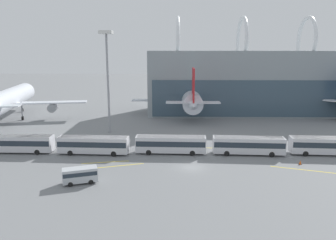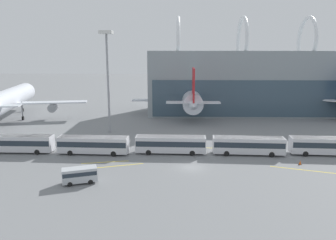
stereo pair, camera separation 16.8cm
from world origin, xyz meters
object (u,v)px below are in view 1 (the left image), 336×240
(shuttle_bus_2, at_px, (93,144))
(airliner_at_gate_near, at_px, (8,99))
(service_van_foreground, at_px, (80,174))
(airliner_at_gate_far, at_px, (190,97))
(shuttle_bus_3, at_px, (171,143))
(shuttle_bus_4, at_px, (248,144))
(shuttle_bus_5, at_px, (326,145))
(shuttle_bus_1, at_px, (18,143))
(floodlight_mast, at_px, (107,58))
(traffic_cone_0, at_px, (300,162))

(shuttle_bus_2, bearing_deg, airliner_at_gate_near, 138.12)
(airliner_at_gate_near, xyz_separation_m, service_van_foreground, (32.46, -44.49, -4.42))
(airliner_at_gate_far, height_order, shuttle_bus_3, airliner_at_gate_far)
(airliner_at_gate_far, distance_m, shuttle_bus_4, 41.09)
(shuttle_bus_2, bearing_deg, shuttle_bus_3, 5.10)
(shuttle_bus_3, distance_m, shuttle_bus_5, 29.18)
(shuttle_bus_3, xyz_separation_m, shuttle_bus_5, (29.18, -0.34, 0.00))
(airliner_at_gate_far, xyz_separation_m, shuttle_bus_1, (-34.80, -39.53, -3.36))
(airliner_at_gate_near, xyz_separation_m, shuttle_bus_2, (31.11, -30.57, -3.84))
(airliner_at_gate_far, relative_size, shuttle_bus_1, 2.92)
(airliner_at_gate_far, relative_size, service_van_foreground, 7.25)
(airliner_at_gate_near, height_order, shuttle_bus_2, airliner_at_gate_near)
(airliner_at_gate_near, bearing_deg, floodlight_mast, -124.01)
(shuttle_bus_4, relative_size, floodlight_mast, 0.57)
(traffic_cone_0, bearing_deg, airliner_at_gate_near, 152.32)
(airliner_at_gate_far, bearing_deg, shuttle_bus_4, -167.17)
(shuttle_bus_1, bearing_deg, shuttle_bus_2, -1.49)
(shuttle_bus_1, bearing_deg, service_van_foreground, -41.39)
(airliner_at_gate_far, distance_m, traffic_cone_0, 48.58)
(shuttle_bus_5, xyz_separation_m, floodlight_mast, (-43.90, 16.26, 15.49))
(shuttle_bus_1, relative_size, shuttle_bus_2, 1.00)
(shuttle_bus_1, relative_size, shuttle_bus_4, 0.99)
(airliner_at_gate_far, xyz_separation_m, service_van_foreground, (-18.86, -54.09, -3.94))
(shuttle_bus_4, xyz_separation_m, traffic_cone_0, (7.79, -5.36, -1.59))
(shuttle_bus_1, distance_m, shuttle_bus_5, 58.36)
(shuttle_bus_3, bearing_deg, airliner_at_gate_far, 83.69)
(airliner_at_gate_far, height_order, service_van_foreground, airliner_at_gate_far)
(shuttle_bus_3, bearing_deg, shuttle_bus_4, 0.11)
(shuttle_bus_2, relative_size, traffic_cone_0, 17.77)
(shuttle_bus_3, distance_m, traffic_cone_0, 23.17)
(service_van_foreground, bearing_deg, shuttle_bus_2, 76.82)
(shuttle_bus_3, distance_m, service_van_foreground, 19.68)
(shuttle_bus_4, bearing_deg, shuttle_bus_3, -178.27)
(airliner_at_gate_far, height_order, traffic_cone_0, airliner_at_gate_far)
(traffic_cone_0, bearing_deg, shuttle_bus_2, 172.07)
(airliner_at_gate_near, xyz_separation_m, floodlight_mast, (30.98, -14.01, 11.65))
(shuttle_bus_5, bearing_deg, service_van_foreground, -157.80)
(shuttle_bus_3, relative_size, shuttle_bus_5, 0.99)
(shuttle_bus_2, bearing_deg, shuttle_bus_4, 3.02)
(shuttle_bus_1, bearing_deg, floodlight_mast, 48.77)
(shuttle_bus_3, bearing_deg, shuttle_bus_2, -175.73)
(shuttle_bus_4, distance_m, floodlight_mast, 36.97)
(shuttle_bus_3, height_order, traffic_cone_0, shuttle_bus_3)
(floodlight_mast, relative_size, traffic_cone_0, 31.43)
(shuttle_bus_4, bearing_deg, airliner_at_gate_near, 156.68)
(shuttle_bus_5, height_order, service_van_foreground, shuttle_bus_5)
(airliner_at_gate_far, relative_size, floodlight_mast, 1.64)
(shuttle_bus_4, xyz_separation_m, shuttle_bus_5, (14.59, 0.09, 0.00))
(airliner_at_gate_far, height_order, shuttle_bus_4, airliner_at_gate_far)
(shuttle_bus_3, bearing_deg, shuttle_bus_1, -178.23)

